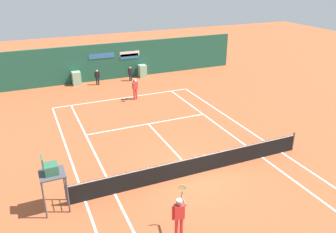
{
  "coord_description": "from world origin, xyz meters",
  "views": [
    {
      "loc": [
        -6.94,
        -12.58,
        9.17
      ],
      "look_at": [
        0.9,
        5.29,
        0.8
      ],
      "focal_mm": 36.98,
      "sensor_mm": 36.0,
      "label": 1
    }
  ],
  "objects_px": {
    "player_on_baseline": "(135,87)",
    "ball_kid_left_post": "(130,73)",
    "tennis_ball_near_service_line": "(196,105)",
    "umpire_chair": "(52,173)",
    "ball_kid_centre_post": "(97,76)",
    "player_near_side": "(179,214)"
  },
  "relations": [
    {
      "from": "umpire_chair",
      "to": "tennis_ball_near_service_line",
      "type": "distance_m",
      "value": 13.61
    },
    {
      "from": "player_on_baseline",
      "to": "player_near_side",
      "type": "distance_m",
      "value": 14.88
    },
    {
      "from": "ball_kid_left_post",
      "to": "tennis_ball_near_service_line",
      "type": "relative_size",
      "value": 18.76
    },
    {
      "from": "ball_kid_centre_post",
      "to": "tennis_ball_near_service_line",
      "type": "xyz_separation_m",
      "value": [
        5.43,
        -7.64,
        -0.73
      ]
    },
    {
      "from": "umpire_chair",
      "to": "ball_kid_centre_post",
      "type": "bearing_deg",
      "value": 161.12
    },
    {
      "from": "umpire_chair",
      "to": "tennis_ball_near_service_line",
      "type": "relative_size",
      "value": 37.02
    },
    {
      "from": "umpire_chair",
      "to": "ball_kid_centre_post",
      "type": "distance_m",
      "value": 16.66
    },
    {
      "from": "player_on_baseline",
      "to": "tennis_ball_near_service_line",
      "type": "bearing_deg",
      "value": 127.43
    },
    {
      "from": "player_near_side",
      "to": "ball_kid_left_post",
      "type": "height_order",
      "value": "player_near_side"
    },
    {
      "from": "umpire_chair",
      "to": "ball_kid_left_post",
      "type": "height_order",
      "value": "umpire_chair"
    },
    {
      "from": "ball_kid_centre_post",
      "to": "tennis_ball_near_service_line",
      "type": "height_order",
      "value": "ball_kid_centre_post"
    },
    {
      "from": "player_near_side",
      "to": "ball_kid_centre_post",
      "type": "xyz_separation_m",
      "value": [
        1.42,
        19.19,
        -0.23
      ]
    },
    {
      "from": "player_near_side",
      "to": "player_on_baseline",
      "type": "bearing_deg",
      "value": 89.81
    },
    {
      "from": "umpire_chair",
      "to": "player_on_baseline",
      "type": "relative_size",
      "value": 1.36
    },
    {
      "from": "ball_kid_left_post",
      "to": "player_near_side",
      "type": "bearing_deg",
      "value": 68.22
    },
    {
      "from": "ball_kid_centre_post",
      "to": "ball_kid_left_post",
      "type": "distance_m",
      "value": 2.93
    },
    {
      "from": "player_on_baseline",
      "to": "ball_kid_centre_post",
      "type": "xyz_separation_m",
      "value": [
        -1.81,
        4.67,
        -0.22
      ]
    },
    {
      "from": "player_near_side",
      "to": "ball_kid_centre_post",
      "type": "height_order",
      "value": "player_near_side"
    },
    {
      "from": "player_on_baseline",
      "to": "tennis_ball_near_service_line",
      "type": "relative_size",
      "value": 27.31
    },
    {
      "from": "player_on_baseline",
      "to": "player_near_side",
      "type": "xyz_separation_m",
      "value": [
        -3.23,
        -14.53,
        0.01
      ]
    },
    {
      "from": "umpire_chair",
      "to": "player_near_side",
      "type": "distance_m",
      "value": 5.31
    },
    {
      "from": "player_on_baseline",
      "to": "ball_kid_left_post",
      "type": "height_order",
      "value": "player_on_baseline"
    }
  ]
}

